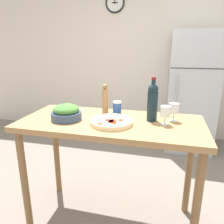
{
  "coord_description": "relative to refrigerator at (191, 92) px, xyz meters",
  "views": [
    {
      "loc": [
        0.4,
        -1.55,
        1.47
      ],
      "look_at": [
        0.0,
        0.03,
        0.98
      ],
      "focal_mm": 35.0,
      "sensor_mm": 36.0,
      "label": 1
    }
  ],
  "objects": [
    {
      "name": "refrigerator",
      "position": [
        0.0,
        0.0,
        0.0
      ],
      "size": [
        0.65,
        0.73,
        1.69
      ],
      "color": "#B7BCC1",
      "rests_on": "ground_plane"
    },
    {
      "name": "wall_back",
      "position": [
        -0.76,
        0.4,
        0.46
      ],
      "size": [
        6.4,
        0.08,
        2.6
      ],
      "color": "silver",
      "rests_on": "ground_plane"
    },
    {
      "name": "wine_glass_near",
      "position": [
        -0.35,
        -1.75,
        0.18
      ],
      "size": [
        0.07,
        0.07,
        0.14
      ],
      "color": "silver",
      "rests_on": "prep_counter"
    },
    {
      "name": "wine_bottle",
      "position": [
        -0.45,
        -1.68,
        0.23
      ],
      "size": [
        0.08,
        0.08,
        0.33
      ],
      "color": "#142833",
      "rests_on": "prep_counter"
    },
    {
      "name": "prep_counter",
      "position": [
        -0.75,
        -1.76,
        -0.04
      ],
      "size": [
        1.41,
        0.65,
        0.92
      ],
      "color": "#A87A4C",
      "rests_on": "ground_plane"
    },
    {
      "name": "salt_canister",
      "position": [
        -0.74,
        -1.62,
        0.14
      ],
      "size": [
        0.07,
        0.07,
        0.12
      ],
      "color": "#284CA3",
      "rests_on": "prep_counter"
    },
    {
      "name": "ground_plane",
      "position": [
        -0.75,
        -1.76,
        -0.84
      ],
      "size": [
        14.0,
        14.0,
        0.0
      ],
      "primitive_type": "plane",
      "color": "slate"
    },
    {
      "name": "homemade_pizza",
      "position": [
        -0.73,
        -1.83,
        0.1
      ],
      "size": [
        0.32,
        0.32,
        0.04
      ],
      "color": "beige",
      "rests_on": "prep_counter"
    },
    {
      "name": "pepper_mill",
      "position": [
        -0.84,
        -1.61,
        0.21
      ],
      "size": [
        0.05,
        0.05,
        0.26
      ],
      "color": "#AD7F51",
      "rests_on": "prep_counter"
    },
    {
      "name": "salad_bowl",
      "position": [
        -1.1,
        -1.82,
        0.14
      ],
      "size": [
        0.24,
        0.24,
        0.12
      ],
      "color": "#384C6B",
      "rests_on": "prep_counter"
    },
    {
      "name": "wine_glass_far",
      "position": [
        -0.29,
        -1.65,
        0.18
      ],
      "size": [
        0.07,
        0.07,
        0.14
      ],
      "color": "silver",
      "rests_on": "prep_counter"
    }
  ]
}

